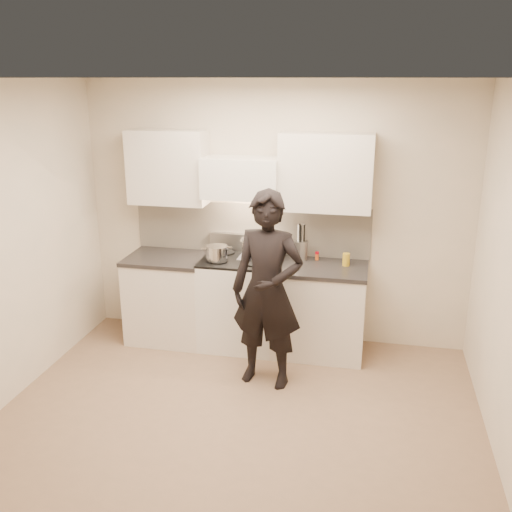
# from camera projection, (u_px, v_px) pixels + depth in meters

# --- Properties ---
(ground_plane) EXTENTS (4.00, 4.00, 0.00)m
(ground_plane) POSITION_uv_depth(u_px,v_px,m) (235.00, 422.00, 4.68)
(ground_plane) COLOR #85674D
(room_shell) EXTENTS (4.04, 3.54, 2.70)m
(room_shell) POSITION_uv_depth(u_px,v_px,m) (237.00, 222.00, 4.56)
(room_shell) COLOR beige
(room_shell) RESTS_ON ground
(stove) EXTENTS (0.76, 0.65, 0.96)m
(stove) POSITION_uv_depth(u_px,v_px,m) (240.00, 302.00, 5.92)
(stove) COLOR silver
(stove) RESTS_ON ground
(counter_right) EXTENTS (0.92, 0.67, 0.92)m
(counter_right) POSITION_uv_depth(u_px,v_px,m) (319.00, 309.00, 5.76)
(counter_right) COLOR beige
(counter_right) RESTS_ON ground
(counter_left) EXTENTS (0.82, 0.67, 0.92)m
(counter_left) POSITION_uv_depth(u_px,v_px,m) (169.00, 297.00, 6.08)
(counter_left) COLOR beige
(counter_left) RESTS_ON ground
(wok) EXTENTS (0.42, 0.52, 0.34)m
(wok) POSITION_uv_depth(u_px,v_px,m) (261.00, 245.00, 5.80)
(wok) COLOR silver
(wok) RESTS_ON stove
(stock_pot) EXTENTS (0.30, 0.27, 0.14)m
(stock_pot) POSITION_uv_depth(u_px,v_px,m) (217.00, 253.00, 5.68)
(stock_pot) COLOR silver
(stock_pot) RESTS_ON stove
(utensil_crock) EXTENTS (0.14, 0.14, 0.37)m
(utensil_crock) POSITION_uv_depth(u_px,v_px,m) (301.00, 249.00, 5.81)
(utensil_crock) COLOR #9F9F9F
(utensil_crock) RESTS_ON counter_right
(spice_jar) EXTENTS (0.04, 0.04, 0.08)m
(spice_jar) POSITION_uv_depth(u_px,v_px,m) (317.00, 256.00, 5.81)
(spice_jar) COLOR #D3581B
(spice_jar) RESTS_ON counter_right
(oil_glass) EXTENTS (0.07, 0.07, 0.13)m
(oil_glass) POSITION_uv_depth(u_px,v_px,m) (346.00, 260.00, 5.63)
(oil_glass) COLOR #B8921C
(oil_glass) RESTS_ON counter_right
(person) EXTENTS (0.71, 0.52, 1.80)m
(person) POSITION_uv_depth(u_px,v_px,m) (267.00, 290.00, 5.05)
(person) COLOR black
(person) RESTS_ON ground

